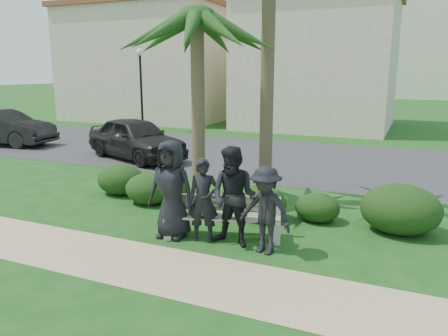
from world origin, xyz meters
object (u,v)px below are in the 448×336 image
Objects in this scene: car_a at (136,138)px; man_b at (203,200)px; man_c at (234,197)px; man_d at (265,210)px; car_b at (2,128)px; man_a at (171,189)px; palm_left at (197,19)px; park_bench at (223,220)px; street_lamp at (141,75)px.

man_b is at bearing -115.02° from car_a.
man_d is (0.65, -0.11, -0.14)m from man_c.
man_d is at bearing -122.51° from car_b.
car_b is at bearing 135.18° from man_b.
car_b is (-14.13, 6.41, -0.03)m from man_d.
car_a is at bearing -99.72° from car_b.
man_c is 14.88m from car_b.
palm_left is (-0.58, 2.31, 3.36)m from man_a.
man_d is (0.97, -0.38, 0.44)m from park_bench.
car_a is (-5.80, 6.12, -0.04)m from man_b.
man_c is (1.26, 0.09, -0.03)m from man_a.
palm_left reaches higher than street_lamp.
car_b is at bearing 159.60° from man_c.
street_lamp is 2.71× the size of man_d.
street_lamp is 15.96m from park_bench.
park_bench is 1.50× the size of man_d.
man_a is 4.12m from palm_left.
car_b is (-13.48, 6.30, -0.18)m from man_c.
man_d is at bearing -1.62° from man_a.
man_b is 14.35m from car_b.
park_bench is at bearing -52.06° from palm_left.
park_bench is at bearing 145.05° from man_c.
man_b reaches higher than park_bench.
man_b reaches higher than car_b.
car_a is 7.08m from car_b.
palm_left is 1.15× the size of car_b.
man_d is at bearing -48.58° from street_lamp.
man_b is at bearing -170.15° from man_d.
street_lamp is 0.81× the size of palm_left.
man_a is at bearing -125.72° from car_b.
car_a is (-7.05, 6.21, -0.03)m from man_d.
street_lamp reaches higher than man_d.
man_b is at bearing -61.08° from palm_left.
man_c is 0.35× the size of palm_left.
park_bench is at bearing 20.03° from man_a.
park_bench is 1.48× the size of man_b.
man_c reaches higher than man_d.
man_d is (11.02, -12.50, -2.15)m from street_lamp.
car_a is at bearing 152.40° from man_d.
man_a is 1.26m from man_c.
man_c is 4.45m from palm_left.
man_d is 0.36× the size of car_a.
street_lamp reaches higher than man_c.
man_c reaches higher than car_b.
park_bench is at bearing 27.31° from man_b.
man_b is at bearing -124.27° from car_b.
street_lamp is 7.75m from car_a.
man_a is 13.80m from car_b.
man_a is 8.06m from car_a.
man_c is at bearing -112.07° from car_a.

